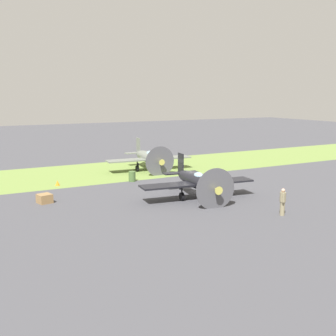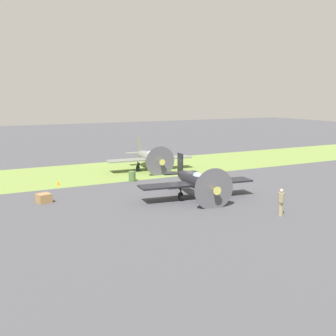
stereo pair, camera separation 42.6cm
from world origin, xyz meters
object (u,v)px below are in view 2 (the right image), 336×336
object	(u,v)px
supply_crate	(44,198)
airplane_lead	(195,181)
airplane_wingman	(149,157)
ground_crew_chief	(281,202)
fuel_drum	(132,176)
runway_marker_cone	(58,183)

from	to	relation	value
supply_crate	airplane_lead	bearing A→B (deg)	159.31
airplane_wingman	ground_crew_chief	world-z (taller)	airplane_wingman
airplane_wingman	fuel_drum	xyz separation A→B (m)	(3.67, 4.34, -0.85)
fuel_drum	supply_crate	world-z (taller)	fuel_drum
airplane_lead	fuel_drum	bearing A→B (deg)	-70.29
airplane_lead	airplane_wingman	distance (m)	12.21
ground_crew_chief	supply_crate	world-z (taller)	ground_crew_chief
airplane_lead	supply_crate	distance (m)	10.88
runway_marker_cone	fuel_drum	bearing A→B (deg)	167.28
airplane_wingman	ground_crew_chief	distance (m)	18.42
airplane_wingman	fuel_drum	size ratio (longest dim) A/B	9.73
airplane_lead	supply_crate	bearing A→B (deg)	-14.02
ground_crew_chief	fuel_drum	xyz separation A→B (m)	(4.18, -14.07, -0.46)
airplane_wingman	ground_crew_chief	size ratio (longest dim) A/B	5.06
fuel_drum	runway_marker_cone	xyz separation A→B (m)	(6.18, -1.39, -0.23)
airplane_wingman	supply_crate	distance (m)	14.60
airplane_wingman	airplane_lead	bearing A→B (deg)	85.39
fuel_drum	runway_marker_cone	world-z (taller)	fuel_drum
airplane_lead	ground_crew_chief	world-z (taller)	airplane_lead
ground_crew_chief	fuel_drum	distance (m)	14.68
airplane_lead	runway_marker_cone	world-z (taller)	airplane_lead
fuel_drum	runway_marker_cone	distance (m)	6.34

